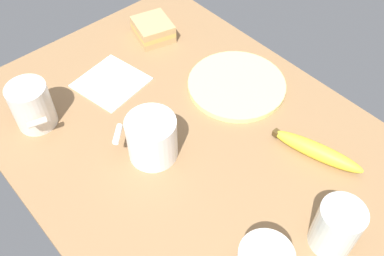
% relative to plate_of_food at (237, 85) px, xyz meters
% --- Properties ---
extents(tabletop, '(0.90, 0.64, 0.02)m').
position_rel_plate_of_food_xyz_m(tabletop, '(0.04, -0.17, -0.02)').
color(tabletop, '#936D47').
rests_on(tabletop, ground).
extents(plate_of_food, '(0.21, 0.21, 0.01)m').
position_rel_plate_of_food_xyz_m(plate_of_food, '(0.00, 0.00, 0.00)').
color(plate_of_food, '#EAE58C').
rests_on(plate_of_food, tabletop).
extents(coffee_mug_black, '(0.11, 0.11, 0.09)m').
position_rel_plate_of_food_xyz_m(coffee_mug_black, '(0.02, -0.25, 0.04)').
color(coffee_mug_black, white).
rests_on(coffee_mug_black, tabletop).
extents(coffee_mug_spare, '(0.10, 0.08, 0.10)m').
position_rel_plate_of_food_xyz_m(coffee_mug_spare, '(-0.20, -0.38, 0.04)').
color(coffee_mug_spare, silver).
rests_on(coffee_mug_spare, tabletop).
extents(sandwich_main, '(0.11, 0.10, 0.04)m').
position_rel_plate_of_food_xyz_m(sandwich_main, '(-0.26, -0.03, 0.02)').
color(sandwich_main, tan).
rests_on(sandwich_main, tabletop).
extents(glass_of_milk, '(0.07, 0.07, 0.10)m').
position_rel_plate_of_food_xyz_m(glass_of_milk, '(0.36, -0.14, 0.04)').
color(glass_of_milk, silver).
rests_on(glass_of_milk, tabletop).
extents(banana, '(0.18, 0.08, 0.03)m').
position_rel_plate_of_food_xyz_m(banana, '(0.23, -0.02, 0.01)').
color(banana, yellow).
rests_on(banana, tabletop).
extents(paper_napkin, '(0.15, 0.15, 0.00)m').
position_rel_plate_of_food_xyz_m(paper_napkin, '(-0.19, -0.20, -0.00)').
color(paper_napkin, white).
rests_on(paper_napkin, tabletop).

